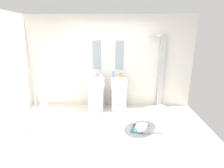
# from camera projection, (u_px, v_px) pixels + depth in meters

# --- Properties ---
(ground_plane) EXTENTS (4.80, 3.60, 0.04)m
(ground_plane) POSITION_uv_depth(u_px,v_px,m) (104.00, 133.00, 3.87)
(ground_plane) COLOR silver
(rear_partition) EXTENTS (4.80, 0.10, 2.60)m
(rear_partition) POSITION_uv_depth(u_px,v_px,m) (108.00, 62.00, 5.10)
(rear_partition) COLOR silver
(rear_partition) RESTS_ON ground_plane
(pedestal_sink_left) EXTENTS (0.46, 0.46, 1.00)m
(pedestal_sink_left) POSITION_uv_depth(u_px,v_px,m) (96.00, 93.00, 5.00)
(pedestal_sink_left) COLOR white
(pedestal_sink_left) RESTS_ON ground_plane
(pedestal_sink_right) EXTENTS (0.46, 0.46, 1.00)m
(pedestal_sink_right) POSITION_uv_depth(u_px,v_px,m) (119.00, 93.00, 4.98)
(pedestal_sink_right) COLOR white
(pedestal_sink_right) RESTS_ON ground_plane
(vanity_mirror_left) EXTENTS (0.22, 0.03, 0.80)m
(vanity_mirror_left) POSITION_uv_depth(u_px,v_px,m) (97.00, 55.00, 4.99)
(vanity_mirror_left) COLOR #8C9EA8
(vanity_mirror_right) EXTENTS (0.22, 0.03, 0.80)m
(vanity_mirror_right) POSITION_uv_depth(u_px,v_px,m) (119.00, 55.00, 4.97)
(vanity_mirror_right) COLOR #8C9EA8
(shower_column) EXTENTS (0.49, 0.24, 2.05)m
(shower_column) POSITION_uv_depth(u_px,v_px,m) (161.00, 71.00, 4.99)
(shower_column) COLOR #B7BABF
(shower_column) RESTS_ON ground_plane
(lounge_chair) EXTENTS (1.10, 1.10, 0.65)m
(lounge_chair) POSITION_uv_depth(u_px,v_px,m) (149.00, 114.00, 3.94)
(lounge_chair) COLOR #B7BABF
(lounge_chair) RESTS_ON ground_plane
(towel_rack) EXTENTS (0.37, 0.22, 0.95)m
(towel_rack) POSITION_uv_depth(u_px,v_px,m) (42.00, 103.00, 3.84)
(towel_rack) COLOR #B7BABF
(towel_rack) RESTS_ON ground_plane
(area_rug) EXTENTS (1.05, 0.80, 0.01)m
(area_rug) POSITION_uv_depth(u_px,v_px,m) (132.00, 132.00, 3.89)
(area_rug) COLOR #B2B2B7
(area_rug) RESTS_ON ground_plane
(magazine_ochre) EXTENTS (0.29, 0.26, 0.03)m
(magazine_ochre) POSITION_uv_depth(u_px,v_px,m) (138.00, 127.00, 4.05)
(magazine_ochre) COLOR gold
(magazine_ochre) RESTS_ON area_rug
(magazine_teal) EXTENTS (0.32, 0.21, 0.02)m
(magazine_teal) POSITION_uv_depth(u_px,v_px,m) (137.00, 131.00, 3.87)
(magazine_teal) COLOR teal
(magazine_teal) RESTS_ON area_rug
(magazine_navy) EXTENTS (0.30, 0.25, 0.03)m
(magazine_navy) POSITION_uv_depth(u_px,v_px,m) (139.00, 127.00, 4.05)
(magazine_navy) COLOR navy
(magazine_navy) RESTS_ON area_rug
(coffee_mug) EXTENTS (0.09, 0.09, 0.08)m
(coffee_mug) POSITION_uv_depth(u_px,v_px,m) (137.00, 128.00, 3.93)
(coffee_mug) COLOR white
(coffee_mug) RESTS_ON area_rug
(soap_bottle_clear) EXTENTS (0.04, 0.04, 0.18)m
(soap_bottle_clear) POSITION_uv_depth(u_px,v_px,m) (101.00, 75.00, 4.88)
(soap_bottle_clear) COLOR silver
(soap_bottle_clear) RESTS_ON pedestal_sink_left
(soap_bottle_blue) EXTENTS (0.04, 0.04, 0.19)m
(soap_bottle_blue) POSITION_uv_depth(u_px,v_px,m) (113.00, 75.00, 4.88)
(soap_bottle_blue) COLOR #4C72B7
(soap_bottle_blue) RESTS_ON pedestal_sink_right
(soap_bottle_white) EXTENTS (0.04, 0.04, 0.16)m
(soap_bottle_white) POSITION_uv_depth(u_px,v_px,m) (91.00, 76.00, 4.76)
(soap_bottle_white) COLOR white
(soap_bottle_white) RESTS_ON pedestal_sink_left
(soap_bottle_amber) EXTENTS (0.06, 0.06, 0.12)m
(soap_bottle_amber) POSITION_uv_depth(u_px,v_px,m) (121.00, 75.00, 4.96)
(soap_bottle_amber) COLOR #C68C38
(soap_bottle_amber) RESTS_ON pedestal_sink_right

